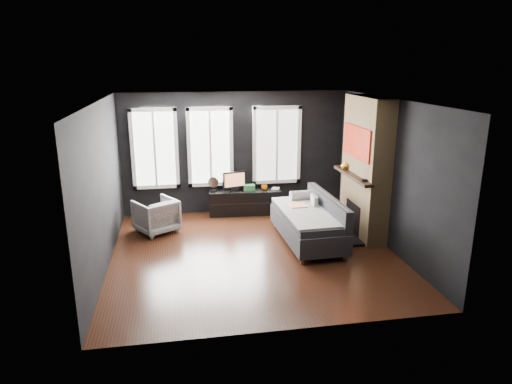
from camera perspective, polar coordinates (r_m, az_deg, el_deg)
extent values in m
plane|color=black|center=(8.29, -0.33, -7.60)|extent=(5.00, 5.00, 0.00)
plane|color=white|center=(7.62, -0.36, 11.36)|extent=(5.00, 5.00, 0.00)
cube|color=black|center=(10.26, -2.66, 4.91)|extent=(5.00, 0.02, 2.70)
cube|color=black|center=(7.84, -18.67, 0.62)|extent=(0.02, 5.00, 2.70)
cube|color=black|center=(8.60, 16.32, 2.13)|extent=(0.02, 5.00, 2.70)
cube|color=gray|center=(8.97, 7.27, -1.44)|extent=(0.10, 0.34, 0.33)
imported|color=silver|center=(9.36, -12.40, -2.70)|extent=(0.98, 0.97, 0.75)
imported|color=#DE6C00|center=(10.23, 1.05, 0.67)|extent=(0.15, 0.13, 0.14)
imported|color=tan|center=(10.30, 2.02, 1.01)|extent=(0.15, 0.08, 0.22)
cube|color=#2D6D3A|center=(10.17, -0.83, 0.56)|extent=(0.26, 0.18, 0.13)
imported|color=gold|center=(9.37, 11.05, 3.34)|extent=(0.20, 0.20, 0.16)
cylinder|color=black|center=(8.49, 13.38, 1.45)|extent=(0.14, 0.14, 0.04)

